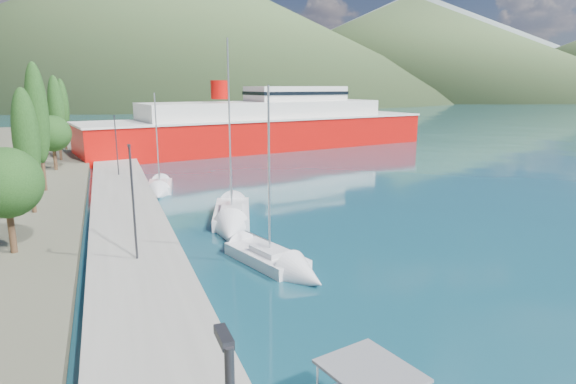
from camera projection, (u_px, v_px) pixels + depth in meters
name	position (u px, v px, depth m)	size (l,w,h in m)	color
ground	(144.00, 123.00, 126.43)	(1400.00, 1400.00, 0.00)	#134352
quay	(126.00, 209.00, 37.54)	(5.00, 88.00, 0.80)	gray
hills_far	(219.00, 31.00, 612.61)	(1480.00, 900.00, 180.00)	slate
hills_near	(241.00, 34.00, 380.17)	(1010.00, 520.00, 115.00)	#3E552E
tree_row	(36.00, 135.00, 39.59)	(3.90, 63.50, 11.08)	#47301E
lamp_posts	(131.00, 191.00, 26.68)	(0.15, 47.32, 6.06)	#2D2D33
sailboat_near	(286.00, 267.00, 25.77)	(4.28, 7.76, 10.69)	silver
sailboat_mid	(231.00, 223.00, 33.87)	(5.14, 10.06, 14.01)	silver
sailboat_far	(159.00, 191.00, 44.46)	(3.20, 7.05, 9.99)	silver
ferry	(267.00, 127.00, 75.95)	(57.03, 21.74, 11.09)	#C40A06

